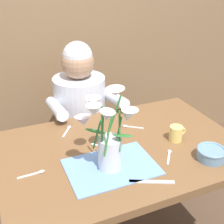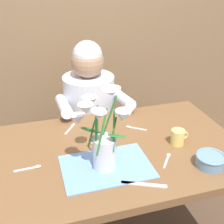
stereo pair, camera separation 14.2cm
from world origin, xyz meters
The scene contains 13 objects.
wood_panel_backdrop centered at (0.00, 1.05, 1.25)m, with size 4.00×0.10×2.50m, color brown.
dining_table centered at (0.00, 0.00, 0.64)m, with size 1.20×0.80×0.74m.
seated_person centered at (-0.03, 0.62, 0.56)m, with size 0.45×0.47×1.14m.
striped_placemat centered at (-0.12, -0.13, 0.74)m, with size 0.40×0.28×0.01m, color #6B93D1.
flower_vase centered at (-0.13, -0.13, 0.91)m, with size 0.26×0.25×0.36m.
ceramic_bowl centered at (0.34, -0.25, 0.77)m, with size 0.14×0.14×0.06m.
dinner_knife centered at (0.00, -0.29, 0.74)m, with size 0.19×0.02×0.01m, color silver.
ceramic_mug centered at (0.28, -0.05, 0.78)m, with size 0.09×0.07×0.08m.
spoon_0 centered at (-0.21, 0.27, 0.74)m, with size 0.08×0.11×0.01m.
spoon_1 centered at (-0.11, 0.06, 0.74)m, with size 0.10×0.09×0.01m.
spoon_2 centered at (0.18, -0.15, 0.74)m, with size 0.08×0.10×0.01m.
spoon_3 centered at (-0.44, -0.04, 0.74)m, with size 0.12×0.02×0.01m.
spoon_4 centered at (0.12, 0.17, 0.74)m, with size 0.10×0.08×0.01m.
Camera 1 is at (-0.53, -1.12, 1.57)m, focal length 47.43 mm.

